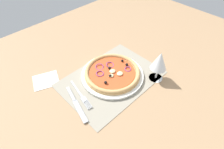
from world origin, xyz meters
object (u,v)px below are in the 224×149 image
object	(u,v)px
pizza	(112,72)
fork	(81,96)
knife	(76,104)
wine_glass	(159,62)
napkin	(46,80)
plate	(112,75)

from	to	relation	value
pizza	fork	bearing A→B (deg)	-1.77
knife	wine_glass	distance (cm)	39.45
pizza	wine_glass	bearing A→B (deg)	132.33
fork	napkin	world-z (taller)	fork
napkin	wine_glass	bearing A→B (deg)	137.52
knife	wine_glass	size ratio (longest dim) A/B	1.33
plate	pizza	xyz separation A→B (cm)	(-0.01, -0.02, 1.64)
knife	fork	bearing A→B (deg)	130.66
fork	napkin	bearing A→B (deg)	-151.74
plate	pizza	world-z (taller)	pizza
plate	pizza	bearing A→B (deg)	-108.14
pizza	knife	world-z (taller)	pizza
fork	wine_glass	bearing A→B (deg)	74.17
wine_glass	napkin	distance (cm)	52.17
pizza	wine_glass	size ratio (longest dim) A/B	1.74
pizza	fork	distance (cm)	18.06
knife	napkin	size ratio (longest dim) A/B	1.75
fork	napkin	distance (cm)	19.94
plate	napkin	world-z (taller)	plate
plate	napkin	distance (cm)	31.00
napkin	fork	bearing A→B (deg)	107.84
fork	plate	bearing A→B (deg)	98.60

